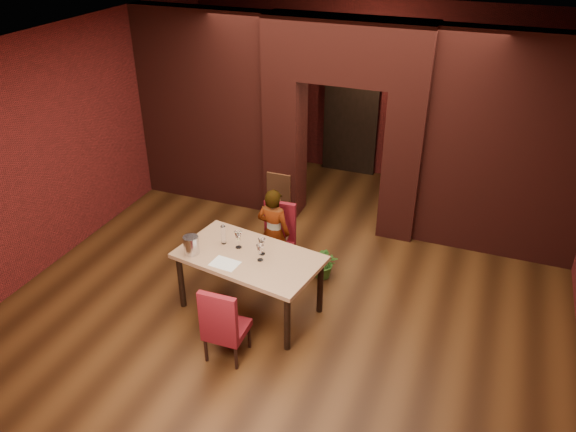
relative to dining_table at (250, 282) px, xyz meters
name	(u,v)px	position (x,y,z in m)	size (l,w,h in m)	color
floor	(296,288)	(0.39, 0.61, -0.41)	(8.00, 8.00, 0.00)	#452711
ceiling	(299,48)	(0.39, 0.61, 2.79)	(7.00, 8.00, 0.04)	silver
wall_back	(375,91)	(0.39, 4.61, 1.19)	(7.00, 0.04, 3.20)	maroon
wall_left	(66,143)	(-3.11, 0.61, 1.19)	(0.04, 8.00, 3.20)	maroon
pillar_left	(285,147)	(-0.56, 2.61, 0.74)	(0.55, 0.55, 2.30)	maroon
pillar_right	(404,164)	(1.34, 2.61, 0.74)	(0.55, 0.55, 2.30)	maroon
lintel	(348,50)	(0.39, 2.61, 2.34)	(2.45, 0.55, 0.90)	maroon
wing_wall_left	(205,109)	(-1.97, 2.61, 1.19)	(2.27, 0.35, 3.20)	maroon
wing_wall_right	(509,150)	(2.76, 2.61, 1.19)	(2.27, 0.35, 3.20)	maroon
vent_panel	(279,188)	(-0.56, 2.32, 0.14)	(0.40, 0.03, 0.50)	#A65A30
rear_door	(351,119)	(-0.01, 4.55, 0.64)	(0.90, 0.08, 2.10)	black
rear_door_frame	(350,119)	(-0.01, 4.51, 0.64)	(1.02, 0.04, 2.22)	black
dining_table	(250,282)	(0.00, 0.00, 0.00)	(1.74, 0.98, 0.82)	#A17651
chair_far	(276,240)	(-0.03, 0.92, 0.09)	(0.45, 0.45, 0.99)	maroon
chair_near	(226,321)	(0.10, -0.85, 0.08)	(0.44, 0.44, 0.97)	maroon
person_seated	(274,232)	(-0.04, 0.87, 0.24)	(0.47, 0.31, 1.30)	white
wine_glass_a	(238,240)	(-0.19, 0.11, 0.52)	(0.09, 0.09, 0.23)	white
wine_glass_b	(262,246)	(0.14, 0.08, 0.52)	(0.09, 0.09, 0.22)	white
wine_glass_c	(260,253)	(0.17, -0.05, 0.52)	(0.09, 0.09, 0.22)	white
tasting_sheet	(225,264)	(-0.19, -0.27, 0.41)	(0.33, 0.24, 0.00)	silver
wine_bucket	(191,245)	(-0.67, -0.21, 0.52)	(0.19, 0.19, 0.23)	silver
water_bottle	(223,234)	(-0.41, 0.13, 0.54)	(0.06, 0.06, 0.26)	white
potted_plant	(324,263)	(0.66, 1.00, -0.17)	(0.42, 0.37, 0.47)	#326621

